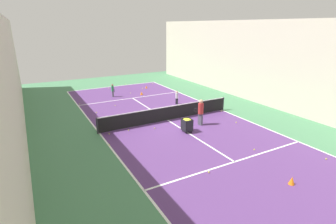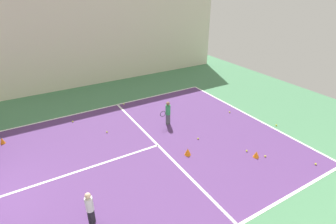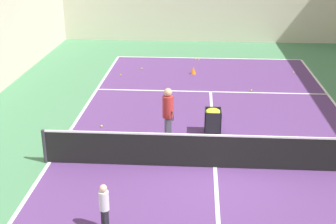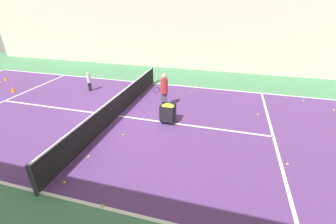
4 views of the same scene
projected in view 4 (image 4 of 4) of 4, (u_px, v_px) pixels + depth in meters
name	position (u px, v px, depth m)	size (l,w,h in m)	color
ground_plane	(119.00, 116.00, 9.90)	(34.59, 34.59, 0.00)	#477F56
court_playing_area	(119.00, 116.00, 9.90)	(9.14, 23.12, 0.00)	#563370
line_sideline_left	(152.00, 83.00, 13.85)	(0.10, 23.12, 0.00)	white
line_sideline_right	(40.00, 192.00, 5.95)	(0.10, 23.12, 0.00)	white
line_service_near	(5.00, 101.00, 11.41)	(9.14, 0.10, 0.00)	white
line_service_far	(273.00, 137.00, 8.39)	(9.14, 0.10, 0.00)	white
line_centre_service	(119.00, 116.00, 9.90)	(0.10, 12.72, 0.00)	white
hall_enclosure_left	(168.00, 23.00, 15.73)	(0.15, 30.89, 6.42)	beige
tennis_net	(117.00, 106.00, 9.68)	(9.44, 0.10, 0.98)	#2D2D33
coach_at_net	(164.00, 89.00, 10.28)	(0.41, 0.67, 1.67)	#4C4C56
child_midcourt	(89.00, 80.00, 12.43)	(0.30, 0.30, 1.08)	black
ball_cart	(168.00, 110.00, 9.13)	(0.51, 0.58, 0.83)	black
training_cone_0	(13.00, 89.00, 12.51)	(0.25, 0.25, 0.29)	orange
training_cone_1	(43.00, 156.00, 7.13)	(0.19, 0.19, 0.27)	orange
training_cone_3	(6.00, 79.00, 14.29)	(0.23, 0.23, 0.25)	orange
tennis_ball_0	(287.00, 164.00, 6.93)	(0.07, 0.07, 0.07)	yellow
tennis_ball_1	(123.00, 135.00, 8.43)	(0.07, 0.07, 0.07)	yellow
tennis_ball_3	(89.00, 157.00, 7.25)	(0.07, 0.07, 0.07)	yellow
tennis_ball_5	(334.00, 110.00, 10.37)	(0.07, 0.07, 0.07)	yellow
tennis_ball_6	(155.00, 84.00, 13.55)	(0.07, 0.07, 0.07)	yellow
tennis_ball_7	(5.00, 79.00, 14.55)	(0.07, 0.07, 0.07)	yellow
tennis_ball_8	(64.00, 182.00, 6.22)	(0.07, 0.07, 0.07)	yellow
tennis_ball_9	(304.00, 101.00, 11.31)	(0.07, 0.07, 0.07)	yellow
tennis_ball_10	(258.00, 115.00, 9.95)	(0.07, 0.07, 0.07)	yellow
tennis_ball_13	(7.00, 72.00, 15.94)	(0.07, 0.07, 0.07)	yellow
tennis_ball_17	(190.00, 92.00, 12.42)	(0.07, 0.07, 0.07)	yellow
tennis_ball_19	(102.00, 206.00, 5.51)	(0.07, 0.07, 0.07)	yellow
tennis_ball_20	(0.00, 82.00, 13.94)	(0.07, 0.07, 0.07)	yellow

